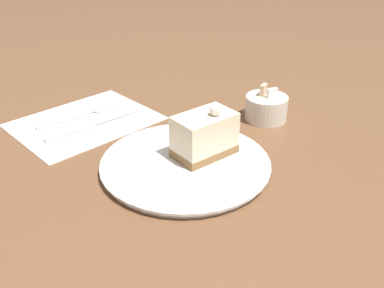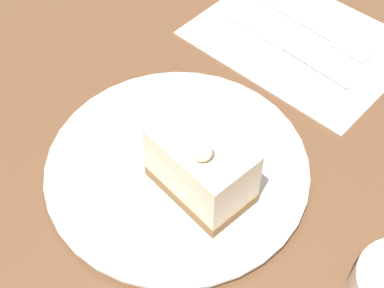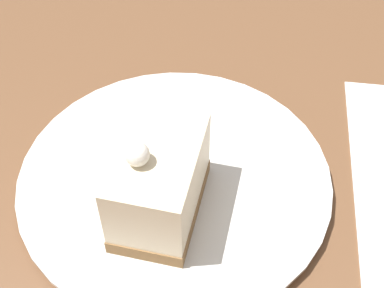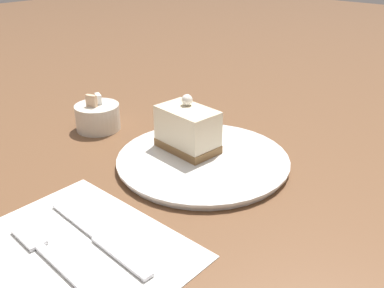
{
  "view_description": "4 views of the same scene",
  "coord_description": "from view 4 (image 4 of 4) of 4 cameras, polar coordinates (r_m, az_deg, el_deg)",
  "views": [
    {
      "loc": [
        0.4,
        -0.43,
        0.37
      ],
      "look_at": [
        -0.01,
        -0.03,
        0.05
      ],
      "focal_mm": 40.0,
      "sensor_mm": 36.0,
      "label": 1
    },
    {
      "loc": [
        0.2,
        0.2,
        0.45
      ],
      "look_at": [
        -0.04,
        -0.02,
        0.04
      ],
      "focal_mm": 50.0,
      "sensor_mm": 36.0,
      "label": 2
    },
    {
      "loc": [
        -0.08,
        0.25,
        0.37
      ],
      "look_at": [
        -0.05,
        -0.03,
        0.06
      ],
      "focal_mm": 50.0,
      "sensor_mm": 36.0,
      "label": 3
    },
    {
      "loc": [
        -0.49,
        -0.41,
        0.32
      ],
      "look_at": [
        -0.05,
        -0.02,
        0.04
      ],
      "focal_mm": 40.0,
      "sensor_mm": 36.0,
      "label": 4
    }
  ],
  "objects": [
    {
      "name": "cake_slice",
      "position": [
        0.68,
        -0.6,
        1.99
      ],
      "size": [
        0.07,
        0.1,
        0.09
      ],
      "rotation": [
        0.0,
        0.0,
        -0.09
      ],
      "color": "olive",
      "rests_on": "plate"
    },
    {
      "name": "sugar_bowl",
      "position": [
        0.81,
        -12.46,
        3.57
      ],
      "size": [
        0.08,
        0.08,
        0.07
      ],
      "color": "silver",
      "rests_on": "ground_plane"
    },
    {
      "name": "napkin",
      "position": [
        0.52,
        -15.1,
        -13.57
      ],
      "size": [
        0.2,
        0.26,
        0.0
      ],
      "rotation": [
        0.0,
        0.0,
        -0.0
      ],
      "color": "white",
      "rests_on": "ground_plane"
    },
    {
      "name": "fork",
      "position": [
        0.52,
        -18.69,
        -13.73
      ],
      "size": [
        0.03,
        0.17,
        0.0
      ],
      "rotation": [
        0.0,
        0.0,
        -0.06
      ],
      "color": "silver",
      "rests_on": "napkin"
    },
    {
      "name": "ground_plane",
      "position": [
        0.72,
        1.01,
        -1.04
      ],
      "size": [
        4.0,
        4.0,
        0.0
      ],
      "primitive_type": "plane",
      "color": "brown"
    },
    {
      "name": "plate",
      "position": [
        0.67,
        1.46,
        -2.15
      ],
      "size": [
        0.27,
        0.27,
        0.01
      ],
      "color": "silver",
      "rests_on": "ground_plane"
    },
    {
      "name": "knife",
      "position": [
        0.52,
        -11.44,
        -12.89
      ],
      "size": [
        0.02,
        0.19,
        0.0
      ],
      "rotation": [
        0.0,
        0.0,
        -0.06
      ],
      "color": "silver",
      "rests_on": "napkin"
    }
  ]
}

